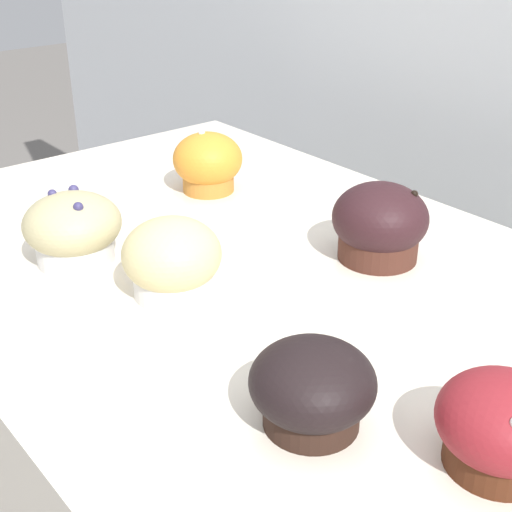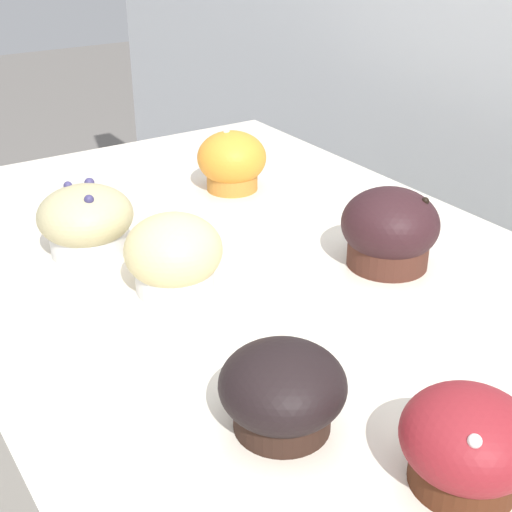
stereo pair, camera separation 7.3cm
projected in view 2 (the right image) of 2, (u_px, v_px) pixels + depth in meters
muffin_front_center at (282, 391)px, 0.55m from camera, size 0.10×0.10×0.07m
muffin_back_left at (467, 444)px, 0.49m from camera, size 0.10×0.10×0.07m
muffin_back_right at (390, 230)px, 0.79m from camera, size 0.11×0.11×0.09m
muffin_front_left at (232, 162)px, 1.00m from camera, size 0.10×0.10×0.09m
muffin_front_right at (174, 256)px, 0.74m from camera, size 0.10×0.10×0.08m
muffin_back_center at (86, 221)px, 0.82m from camera, size 0.11×0.11×0.08m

